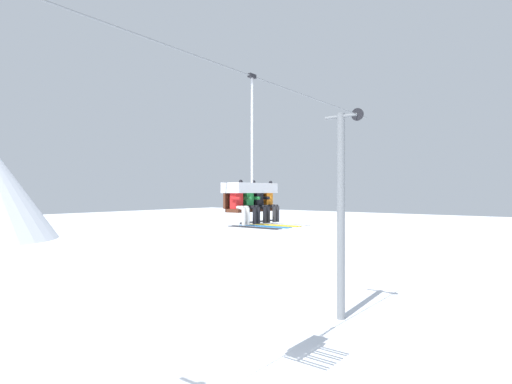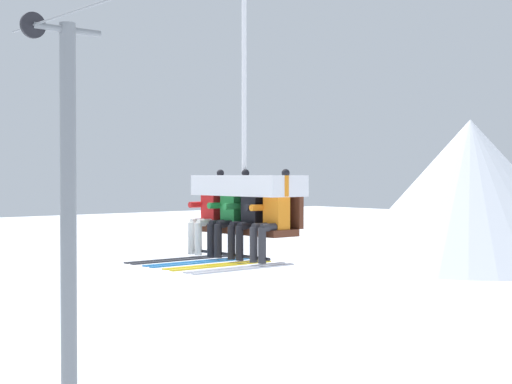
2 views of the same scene
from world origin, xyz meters
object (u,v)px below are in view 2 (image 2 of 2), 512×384
object	(u,v)px
chairlift_chair	(248,191)
skier_black	(247,215)
lift_tower_near	(68,226)
skier_green	(226,215)
skier_orange	(270,216)
skier_red	(207,213)

from	to	relation	value
chairlift_chair	skier_black	distance (m)	0.46
lift_tower_near	skier_green	bearing A→B (deg)	-7.80
skier_black	chairlift_chair	bearing A→B (deg)	138.18
skier_green	skier_orange	xyz separation A→B (m)	(0.97, 0.01, 0.02)
skier_red	skier_black	xyz separation A→B (m)	(0.96, 0.00, 0.00)
chairlift_chair	skier_orange	size ratio (longest dim) A/B	2.59
skier_black	skier_orange	world-z (taller)	same
skier_black	skier_green	bearing A→B (deg)	-179.18
lift_tower_near	chairlift_chair	size ratio (longest dim) A/B	2.17
skier_orange	skier_black	bearing A→B (deg)	180.00
lift_tower_near	skier_green	xyz separation A→B (m)	(6.80, -0.93, 0.55)
lift_tower_near	skier_green	size ratio (longest dim) A/B	5.62
chairlift_chair	skier_green	bearing A→B (deg)	-137.68
chairlift_chair	skier_red	world-z (taller)	chairlift_chair
chairlift_chair	skier_green	xyz separation A→B (m)	(-0.24, -0.22, -0.35)
skier_red	skier_black	bearing A→B (deg)	0.00
skier_red	skier_black	size ratio (longest dim) A/B	1.00
skier_red	skier_green	distance (m)	0.48
lift_tower_near	skier_green	distance (m)	6.89
skier_red	skier_green	bearing A→B (deg)	-0.82
lift_tower_near	skier_green	world-z (taller)	lift_tower_near
lift_tower_near	chairlift_chair	bearing A→B (deg)	-5.77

